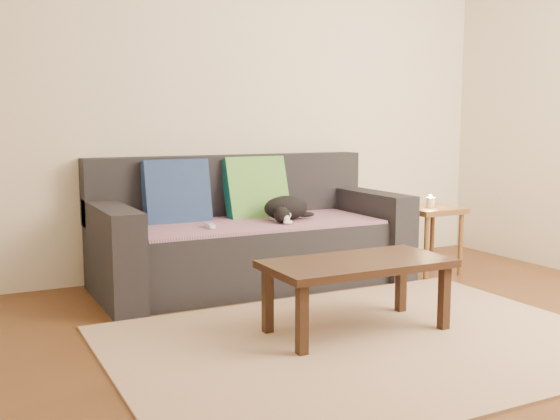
{
  "coord_description": "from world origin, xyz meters",
  "views": [
    {
      "loc": [
        -1.82,
        -2.48,
        1.1
      ],
      "look_at": [
        0.05,
        1.2,
        0.55
      ],
      "focal_mm": 42.0,
      "sensor_mm": 36.0,
      "label": 1
    }
  ],
  "objects_px": {
    "wii_remote_a": "(210,226)",
    "side_table": "(430,219)",
    "sofa": "(249,239)",
    "cat": "(286,209)",
    "coffee_table": "(357,269)",
    "wii_remote_b": "(278,219)"
  },
  "relations": [
    {
      "from": "side_table",
      "to": "wii_remote_b",
      "type": "bearing_deg",
      "value": 169.48
    },
    {
      "from": "wii_remote_a",
      "to": "side_table",
      "type": "height_order",
      "value": "side_table"
    },
    {
      "from": "sofa",
      "to": "cat",
      "type": "xyz_separation_m",
      "value": [
        0.22,
        -0.12,
        0.21
      ]
    },
    {
      "from": "cat",
      "to": "coffee_table",
      "type": "height_order",
      "value": "cat"
    },
    {
      "from": "cat",
      "to": "side_table",
      "type": "relative_size",
      "value": 0.8
    },
    {
      "from": "wii_remote_b",
      "to": "coffee_table",
      "type": "distance_m",
      "value": 1.14
    },
    {
      "from": "sofa",
      "to": "wii_remote_b",
      "type": "xyz_separation_m",
      "value": [
        0.16,
        -0.12,
        0.15
      ]
    },
    {
      "from": "sofa",
      "to": "wii_remote_b",
      "type": "relative_size",
      "value": 14.0
    },
    {
      "from": "wii_remote_a",
      "to": "coffee_table",
      "type": "bearing_deg",
      "value": -153.61
    },
    {
      "from": "sofa",
      "to": "coffee_table",
      "type": "distance_m",
      "value": 1.25
    },
    {
      "from": "side_table",
      "to": "coffee_table",
      "type": "bearing_deg",
      "value": -143.58
    },
    {
      "from": "sofa",
      "to": "side_table",
      "type": "distance_m",
      "value": 1.34
    },
    {
      "from": "wii_remote_b",
      "to": "coffee_table",
      "type": "relative_size",
      "value": 0.15
    },
    {
      "from": "sofa",
      "to": "side_table",
      "type": "xyz_separation_m",
      "value": [
        1.3,
        -0.34,
        0.1
      ]
    },
    {
      "from": "coffee_table",
      "to": "sofa",
      "type": "bearing_deg",
      "value": 92.54
    },
    {
      "from": "cat",
      "to": "sofa",
      "type": "bearing_deg",
      "value": 131.83
    },
    {
      "from": "sofa",
      "to": "cat",
      "type": "bearing_deg",
      "value": -28.98
    },
    {
      "from": "sofa",
      "to": "wii_remote_a",
      "type": "height_order",
      "value": "sofa"
    },
    {
      "from": "cat",
      "to": "side_table",
      "type": "height_order",
      "value": "cat"
    },
    {
      "from": "wii_remote_b",
      "to": "side_table",
      "type": "height_order",
      "value": "side_table"
    },
    {
      "from": "side_table",
      "to": "coffee_table",
      "type": "xyz_separation_m",
      "value": [
        -1.24,
        -0.92,
        -0.06
      ]
    },
    {
      "from": "cat",
      "to": "wii_remote_b",
      "type": "bearing_deg",
      "value": 162.07
    }
  ]
}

